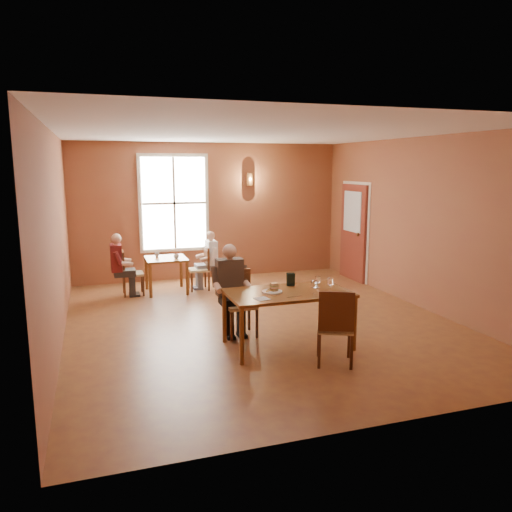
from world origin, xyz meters
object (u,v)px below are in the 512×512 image
object	(u,v)px
diner_main	(241,293)
diner_maroon	(131,265)
chair_diner_maroon	(133,273)
chair_diner_white	(198,269)
diner_white	(200,262)
second_table	(166,275)
main_table	(288,319)
chair_diner_main	(240,304)
chair_empty	(335,326)

from	to	relation	value
diner_main	diner_maroon	size ratio (longest dim) A/B	1.09
chair_diner_maroon	diner_maroon	world-z (taller)	diner_maroon
chair_diner_white	diner_white	world-z (taller)	diner_white
second_table	diner_main	bearing A→B (deg)	-77.30
main_table	chair_diner_white	bearing A→B (deg)	98.25
diner_main	chair_diner_main	bearing A→B (deg)	-90.00
chair_diner_main	diner_maroon	world-z (taller)	diner_maroon
main_table	diner_maroon	world-z (taller)	diner_maroon
chair_diner_white	second_table	bearing A→B (deg)	90.00
diner_main	chair_empty	size ratio (longest dim) A/B	1.31
main_table	diner_white	xyz separation A→B (m)	(-0.49, 3.60, 0.18)
chair_diner_white	diner_white	xyz separation A→B (m)	(0.03, 0.00, 0.14)
chair_diner_white	main_table	bearing A→B (deg)	-171.75
chair_empty	diner_white	world-z (taller)	diner_white
diner_white	diner_main	bearing A→B (deg)	179.84
main_table	chair_diner_white	distance (m)	3.64
chair_diner_main	chair_empty	distance (m)	1.63
diner_main	diner_white	world-z (taller)	diner_main
diner_main	chair_diner_maroon	xyz separation A→B (m)	(-1.32, 2.98, -0.21)
diner_white	diner_maroon	bearing A→B (deg)	90.00
chair_empty	chair_diner_maroon	bearing A→B (deg)	140.58
chair_empty	diner_maroon	distance (m)	4.87
chair_diner_maroon	main_table	bearing A→B (deg)	26.84
chair_diner_main	diner_white	size ratio (longest dim) A/B	0.84
second_table	chair_diner_white	xyz separation A→B (m)	(0.65, 0.00, 0.09)
diner_main	chair_diner_white	size ratio (longest dim) A/B	1.49
main_table	chair_diner_maroon	world-z (taller)	chair_diner_maroon
chair_diner_main	second_table	bearing A→B (deg)	-77.17
chair_empty	chair_diner_white	world-z (taller)	chair_empty
chair_diner_main	chair_diner_maroon	world-z (taller)	chair_diner_main
chair_diner_main	chair_empty	size ratio (longest dim) A/B	0.98
second_table	chair_diner_maroon	world-z (taller)	chair_diner_maroon
chair_diner_white	chair_diner_maroon	world-z (taller)	chair_diner_maroon
chair_diner_white	diner_white	bearing A→B (deg)	-90.00
chair_empty	diner_white	xyz separation A→B (m)	(-0.83, 4.35, 0.08)
chair_empty	second_table	size ratio (longest dim) A/B	1.25
diner_white	chair_diner_maroon	size ratio (longest dim) A/B	1.30
chair_diner_white	diner_white	size ratio (longest dim) A/B	0.76
main_table	second_table	size ratio (longest dim) A/B	2.13
chair_diner_maroon	chair_empty	bearing A→B (deg)	26.47
chair_diner_white	diner_maroon	bearing A→B (deg)	90.00
main_table	chair_diner_white	size ratio (longest dim) A/B	1.93
second_table	diner_maroon	bearing A→B (deg)	180.00
second_table	diner_maroon	distance (m)	0.72
chair_diner_main	diner_main	world-z (taller)	diner_main
second_table	diner_white	distance (m)	0.72
chair_diner_main	chair_diner_maroon	bearing A→B (deg)	-65.86
second_table	diner_white	xyz separation A→B (m)	(0.68, 0.00, 0.22)
chair_diner_main	chair_diner_white	bearing A→B (deg)	-89.58
main_table	chair_diner_maroon	size ratio (longest dim) A/B	1.91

